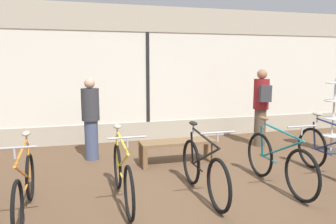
% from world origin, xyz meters
% --- Properties ---
extents(ground_plane, '(24.00, 24.00, 0.00)m').
position_xyz_m(ground_plane, '(0.00, 0.00, 0.00)').
color(ground_plane, brown).
extents(shop_back_wall, '(12.00, 0.08, 3.20)m').
position_xyz_m(shop_back_wall, '(0.00, 3.42, 1.64)').
color(shop_back_wall, '#B2A893').
rests_on(shop_back_wall, ground_plane).
extents(bicycle_far_left, '(0.46, 1.72, 1.01)m').
position_xyz_m(bicycle_far_left, '(-2.35, -0.13, 0.38)').
color(bicycle_far_left, black).
rests_on(bicycle_far_left, ground_plane).
extents(bicycle_left, '(0.46, 1.75, 1.02)m').
position_xyz_m(bicycle_left, '(-1.13, -0.04, 0.39)').
color(bicycle_left, black).
rests_on(bicycle_left, ground_plane).
extents(bicycle_center, '(0.46, 1.72, 1.03)m').
position_xyz_m(bicycle_center, '(-0.00, -0.17, 0.39)').
color(bicycle_center, black).
rests_on(bicycle_center, ground_plane).
extents(bicycle_right, '(0.46, 1.79, 1.05)m').
position_xyz_m(bicycle_right, '(1.23, -0.17, 0.40)').
color(bicycle_right, black).
rests_on(bicycle_right, ground_plane).
extents(bicycle_far_right, '(0.46, 1.79, 1.05)m').
position_xyz_m(bicycle_far_right, '(2.36, -0.05, 0.40)').
color(bicycle_far_right, black).
rests_on(bicycle_far_right, ground_plane).
extents(accessory_rack, '(0.48, 0.48, 1.57)m').
position_xyz_m(accessory_rack, '(3.52, 1.26, 0.65)').
color(accessory_rack, '#333333').
rests_on(accessory_rack, ground_plane).
extents(display_bench, '(1.40, 0.44, 0.44)m').
position_xyz_m(display_bench, '(0.11, 1.37, 0.36)').
color(display_bench, brown).
rests_on(display_bench, ground_plane).
extents(customer_near_rack, '(0.40, 0.53, 1.74)m').
position_xyz_m(customer_near_rack, '(2.32, 2.11, 0.94)').
color(customer_near_rack, brown).
rests_on(customer_near_rack, ground_plane).
extents(customer_by_window, '(0.48, 0.48, 1.60)m').
position_xyz_m(customer_by_window, '(-1.43, 2.10, 0.84)').
color(customer_by_window, '#424C6B').
rests_on(customer_by_window, ground_plane).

